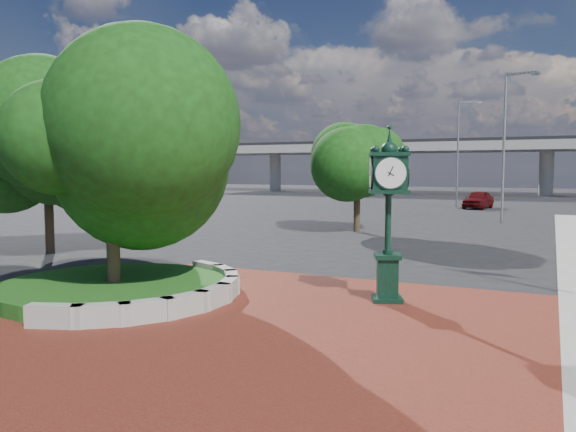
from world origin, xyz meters
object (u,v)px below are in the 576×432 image
Objects in this scene: post_clock at (388,208)px; street_lamp_near at (508,136)px; parked_car at (478,200)px; street_lamp_far at (460,146)px.

street_lamp_near reaches higher than post_clock.
parked_car is 5.10m from street_lamp_far.
street_lamp_far is at bearing 109.27° from street_lamp_near.
street_lamp_far is at bearing 95.63° from post_clock.
street_lamp_far is at bearing 170.53° from parked_car.
parked_car is at bearing -18.08° from street_lamp_far.
street_lamp_near is (1.14, 24.29, 3.08)m from post_clock.
post_clock is 0.48× the size of street_lamp_near.
parked_car is at bearing 93.13° from post_clock.
street_lamp_far is (-4.92, 14.06, 0.01)m from street_lamp_near.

